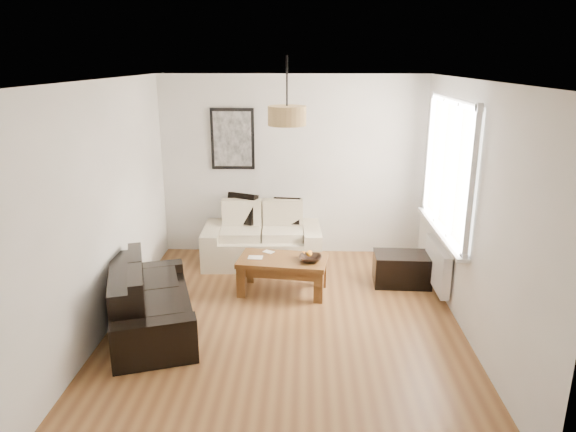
{
  "coord_description": "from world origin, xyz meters",
  "views": [
    {
      "loc": [
        0.21,
        -5.15,
        2.8
      ],
      "look_at": [
        0.0,
        0.6,
        1.05
      ],
      "focal_mm": 32.37,
      "sensor_mm": 36.0,
      "label": 1
    }
  ],
  "objects_px": {
    "loveseat_cream": "(262,235)",
    "coffee_table": "(283,275)",
    "sofa_leather": "(151,299)",
    "ottoman": "(402,269)"
  },
  "relations": [
    {
      "from": "sofa_leather",
      "to": "coffee_table",
      "type": "height_order",
      "value": "sofa_leather"
    },
    {
      "from": "sofa_leather",
      "to": "coffee_table",
      "type": "bearing_deg",
      "value": -72.08
    },
    {
      "from": "loveseat_cream",
      "to": "coffee_table",
      "type": "height_order",
      "value": "loveseat_cream"
    },
    {
      "from": "loveseat_cream",
      "to": "sofa_leather",
      "type": "height_order",
      "value": "loveseat_cream"
    },
    {
      "from": "loveseat_cream",
      "to": "coffee_table",
      "type": "xyz_separation_m",
      "value": [
        0.34,
        -0.97,
        -0.19
      ]
    },
    {
      "from": "ottoman",
      "to": "sofa_leather",
      "type": "bearing_deg",
      "value": -156.13
    },
    {
      "from": "sofa_leather",
      "to": "coffee_table",
      "type": "distance_m",
      "value": 1.69
    },
    {
      "from": "loveseat_cream",
      "to": "ottoman",
      "type": "relative_size",
      "value": 2.31
    },
    {
      "from": "coffee_table",
      "to": "loveseat_cream",
      "type": "bearing_deg",
      "value": 109.12
    },
    {
      "from": "loveseat_cream",
      "to": "sofa_leather",
      "type": "xyz_separation_m",
      "value": [
        -1.02,
        -1.97,
        -0.06
      ]
    }
  ]
}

